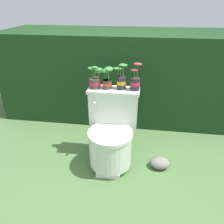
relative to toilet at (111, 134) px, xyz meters
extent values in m
plane|color=#4C703D|center=(-0.06, -0.05, -0.34)|extent=(12.00, 12.00, 0.00)
cube|color=#193819|center=(-0.06, 1.19, 0.24)|extent=(3.14, 0.99, 1.17)
cube|color=silver|center=(0.00, -0.08, -0.31)|extent=(0.23, 0.36, 0.06)
cylinder|color=silver|center=(0.00, -0.08, -0.12)|extent=(0.42, 0.42, 0.33)
cylinder|color=silver|center=(0.00, -0.08, 0.06)|extent=(0.43, 0.43, 0.04)
cube|color=silver|center=(0.00, 0.16, 0.21)|extent=(0.48, 0.18, 0.37)
cube|color=silver|center=(0.00, 0.16, 0.41)|extent=(0.51, 0.21, 0.03)
cylinder|color=silver|center=(-0.17, 0.04, 0.32)|extent=(0.02, 0.05, 0.02)
cylinder|color=#47382D|center=(-0.19, 0.17, 0.47)|extent=(0.11, 0.11, 0.10)
cylinder|color=#D1234C|center=(-0.19, 0.17, 0.48)|extent=(0.12, 0.12, 0.03)
cylinder|color=#332319|center=(-0.19, 0.17, 0.51)|extent=(0.10, 0.10, 0.01)
cylinder|color=#4C753D|center=(-0.15, 0.16, 0.56)|extent=(0.01, 0.01, 0.08)
ellipsoid|color=#387F38|center=(-0.15, 0.16, 0.61)|extent=(0.09, 0.06, 0.04)
cylinder|color=#4C753D|center=(-0.18, 0.15, 0.57)|extent=(0.01, 0.01, 0.11)
ellipsoid|color=#387F38|center=(-0.18, 0.15, 0.63)|extent=(0.06, 0.04, 0.02)
cylinder|color=#4C753D|center=(-0.21, 0.17, 0.56)|extent=(0.01, 0.01, 0.09)
ellipsoid|color=#387F38|center=(-0.21, 0.17, 0.62)|extent=(0.09, 0.07, 0.03)
cylinder|color=#4C753D|center=(-0.15, 0.16, 0.55)|extent=(0.01, 0.01, 0.06)
ellipsoid|color=#387F38|center=(-0.15, 0.16, 0.59)|extent=(0.08, 0.05, 0.02)
cylinder|color=#47382D|center=(-0.07, 0.17, 0.47)|extent=(0.09, 0.09, 0.09)
cylinder|color=red|center=(-0.07, 0.17, 0.47)|extent=(0.09, 0.09, 0.03)
cylinder|color=#332319|center=(-0.07, 0.17, 0.50)|extent=(0.08, 0.08, 0.01)
cylinder|color=#4C753D|center=(-0.08, 0.17, 0.55)|extent=(0.01, 0.01, 0.07)
ellipsoid|color=#387F38|center=(-0.08, 0.17, 0.59)|extent=(0.09, 0.06, 0.04)
cylinder|color=#4C753D|center=(-0.05, 0.14, 0.56)|extent=(0.01, 0.01, 0.10)
ellipsoid|color=#387F38|center=(-0.05, 0.14, 0.62)|extent=(0.06, 0.04, 0.02)
cylinder|color=#4C753D|center=(-0.05, 0.20, 0.56)|extent=(0.01, 0.01, 0.09)
ellipsoid|color=#387F38|center=(-0.05, 0.20, 0.61)|extent=(0.09, 0.06, 0.04)
cylinder|color=#4C753D|center=(-0.05, 0.17, 0.55)|extent=(0.01, 0.01, 0.09)
ellipsoid|color=#387F38|center=(-0.05, 0.17, 0.61)|extent=(0.08, 0.05, 0.03)
cylinder|color=#262628|center=(0.07, 0.17, 0.48)|extent=(0.09, 0.09, 0.12)
cylinder|color=orange|center=(0.07, 0.17, 0.49)|extent=(0.09, 0.09, 0.04)
cylinder|color=#332319|center=(0.07, 0.17, 0.54)|extent=(0.08, 0.08, 0.01)
cylinder|color=#4C753D|center=(0.08, 0.20, 0.59)|extent=(0.01, 0.01, 0.10)
ellipsoid|color=#387F38|center=(0.08, 0.20, 0.65)|extent=(0.08, 0.06, 0.03)
cylinder|color=#4C753D|center=(0.09, 0.18, 0.60)|extent=(0.01, 0.01, 0.11)
ellipsoid|color=#387F38|center=(0.09, 0.18, 0.66)|extent=(0.08, 0.05, 0.02)
cylinder|color=#4C753D|center=(0.04, 0.19, 0.58)|extent=(0.01, 0.01, 0.07)
ellipsoid|color=#387F38|center=(0.04, 0.19, 0.62)|extent=(0.10, 0.07, 0.03)
cylinder|color=#4C753D|center=(0.06, 0.17, 0.58)|extent=(0.01, 0.01, 0.08)
ellipsoid|color=#387F38|center=(0.06, 0.17, 0.63)|extent=(0.05, 0.04, 0.02)
cylinder|color=#262628|center=(0.20, 0.17, 0.48)|extent=(0.09, 0.09, 0.12)
cylinder|color=#D1234C|center=(0.20, 0.17, 0.49)|extent=(0.09, 0.09, 0.04)
cylinder|color=#332319|center=(0.20, 0.17, 0.54)|extent=(0.08, 0.08, 0.01)
cylinder|color=#4C753D|center=(0.22, 0.19, 0.60)|extent=(0.01, 0.01, 0.12)
ellipsoid|color=#93333D|center=(0.22, 0.19, 0.67)|extent=(0.08, 0.06, 0.03)
cylinder|color=#4C753D|center=(0.19, 0.17, 0.58)|extent=(0.01, 0.01, 0.07)
ellipsoid|color=#93333D|center=(0.19, 0.17, 0.62)|extent=(0.07, 0.05, 0.02)
ellipsoid|color=gray|center=(0.50, -0.02, -0.29)|extent=(0.20, 0.16, 0.11)
camera|label=1|loc=(0.26, -1.80, 1.21)|focal=35.00mm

